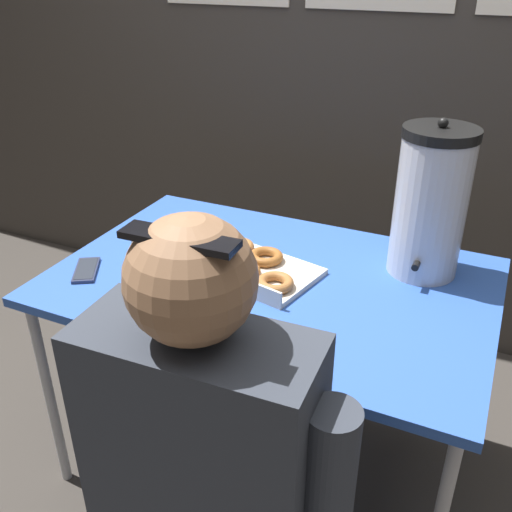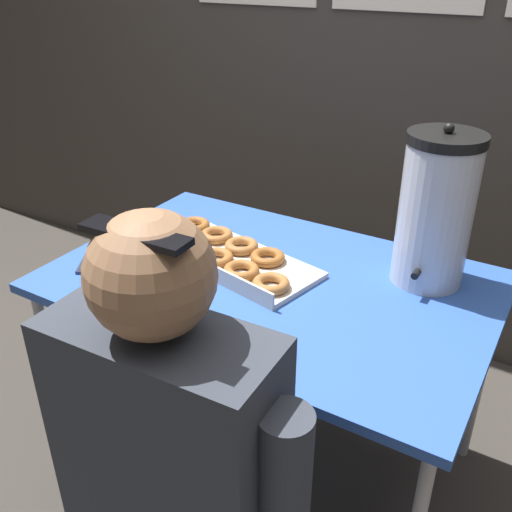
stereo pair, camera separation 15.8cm
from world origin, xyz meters
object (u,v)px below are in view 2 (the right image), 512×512
donut_box (224,254)px  person_seated (172,488)px  coffee_urn (436,210)px  cell_phone (92,261)px

donut_box → person_seated: 0.75m
coffee_urn → donut_box: bearing=-160.4°
cell_phone → person_seated: (0.64, -0.44, -0.17)m
donut_box → coffee_urn: bearing=31.8°
donut_box → coffee_urn: size_ratio=1.35×
coffee_urn → cell_phone: size_ratio=2.92×
coffee_urn → person_seated: size_ratio=0.38×
coffee_urn → person_seated: bearing=-106.9°
coffee_urn → cell_phone: 1.03m
coffee_urn → person_seated: 0.98m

